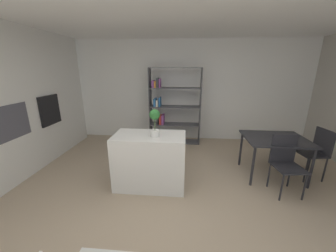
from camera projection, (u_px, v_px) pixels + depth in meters
ground_plane at (177, 198)px, 3.03m from camera, size 9.46×9.46×0.00m
ceiling_slab at (180, 0)px, 2.25m from camera, size 6.88×5.68×0.06m
back_partition at (182, 91)px, 5.32m from camera, size 6.88×0.06×2.69m
built_in_oven at (50, 110)px, 4.06m from camera, size 0.06×0.57×0.62m
kitchen_island at (150, 161)px, 3.25m from camera, size 1.17×0.63×0.92m
potted_plant_on_island at (155, 120)px, 2.99m from camera, size 0.16×0.16×0.44m
open_bookshelf at (171, 105)px, 5.07m from camera, size 1.34×0.36×1.98m
dining_table at (275, 142)px, 3.48m from camera, size 1.06×0.86×0.75m
dining_chair_window_side at (317, 149)px, 3.46m from camera, size 0.45×0.46×0.93m
dining_chair_near at (286, 159)px, 3.08m from camera, size 0.46×0.47×0.95m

